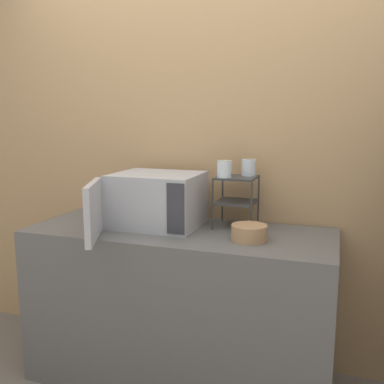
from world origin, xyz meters
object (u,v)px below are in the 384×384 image
at_px(glass_front_left, 224,169).
at_px(glass_back_right, 249,167).
at_px(dish_rack, 236,191).
at_px(bowl, 249,233).
at_px(microwave, 155,200).

height_order(glass_front_left, glass_back_right, same).
distance_m(dish_rack, bowl, 0.32).
bearing_deg(bowl, dish_rack, 117.53).
bearing_deg(microwave, glass_back_right, 20.69).
xyz_separation_m(dish_rack, glass_back_right, (0.06, 0.06, 0.13)).
relative_size(glass_back_right, bowl, 0.51).
distance_m(microwave, bowl, 0.59).
relative_size(microwave, dish_rack, 2.65).
bearing_deg(glass_back_right, microwave, -159.31).
xyz_separation_m(microwave, dish_rack, (0.44, 0.13, 0.06)).
bearing_deg(glass_back_right, dish_rack, -133.76).
xyz_separation_m(dish_rack, glass_front_left, (-0.05, -0.06, 0.13)).
distance_m(glass_front_left, glass_back_right, 0.16).
xyz_separation_m(glass_front_left, bowl, (0.18, -0.18, -0.29)).
bearing_deg(dish_rack, glass_front_left, -133.30).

